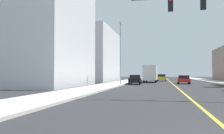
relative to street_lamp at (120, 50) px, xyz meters
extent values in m
plane|color=#2D2D30|center=(7.50, 13.08, -5.05)|extent=(192.00, 192.00, 0.00)
cube|color=beige|center=(-1.33, 13.08, -4.98)|extent=(3.65, 168.00, 0.15)
cube|color=beige|center=(16.32, 13.08, -4.98)|extent=(3.65, 168.00, 0.15)
cube|color=yellow|center=(7.50, 13.08, -5.05)|extent=(0.16, 144.00, 0.01)
cube|color=silver|center=(-9.72, -4.87, 2.62)|extent=(10.53, 14.85, 15.35)
cube|color=silver|center=(-12.63, 17.81, 0.52)|extent=(16.36, 19.93, 11.14)
cube|color=black|center=(8.23, -18.64, 0.88)|extent=(0.32, 0.24, 0.84)
cube|color=black|center=(6.28, -18.64, 0.88)|extent=(0.32, 0.24, 0.84)
sphere|color=red|center=(6.28, -18.78, 1.13)|extent=(0.20, 0.20, 0.20)
cylinder|color=gray|center=(0.00, 0.00, -0.56)|extent=(0.16, 0.16, 8.70)
cube|color=beige|center=(0.00, 0.00, 3.94)|extent=(0.56, 0.28, 0.20)
cube|color=red|center=(9.23, 6.31, -4.44)|extent=(2.02, 4.04, 0.58)
cube|color=black|center=(9.21, 5.99, -3.92)|extent=(1.70, 1.86, 0.47)
cylinder|color=black|center=(8.47, 7.77, -4.73)|extent=(0.25, 0.65, 0.64)
cylinder|color=black|center=(10.11, 7.70, -4.73)|extent=(0.25, 0.65, 0.64)
cylinder|color=black|center=(8.34, 4.92, -4.73)|extent=(0.25, 0.65, 0.64)
cylinder|color=black|center=(9.98, 4.84, -4.73)|extent=(0.25, 0.65, 0.64)
cube|color=gold|center=(5.81, 21.51, -4.40)|extent=(1.97, 4.31, 0.67)
cube|color=black|center=(5.80, 21.39, -3.79)|extent=(1.71, 2.18, 0.55)
cylinder|color=black|center=(4.98, 23.12, -4.73)|extent=(0.23, 0.64, 0.64)
cylinder|color=black|center=(6.68, 23.09, -4.73)|extent=(0.23, 0.64, 0.64)
cylinder|color=black|center=(4.93, 19.93, -4.73)|extent=(0.23, 0.64, 0.64)
cylinder|color=black|center=(6.63, 19.91, -4.73)|extent=(0.23, 0.64, 0.64)
cube|color=black|center=(1.78, 3.14, -4.41)|extent=(1.84, 4.56, 0.65)
cube|color=black|center=(1.78, 3.20, -3.84)|extent=(1.57, 2.20, 0.48)
cylinder|color=black|center=(2.58, 1.45, -4.73)|extent=(0.24, 0.65, 0.64)
cylinder|color=black|center=(1.06, 1.41, -4.73)|extent=(0.24, 0.65, 0.64)
cylinder|color=black|center=(2.49, 4.87, -4.73)|extent=(0.24, 0.65, 0.64)
cylinder|color=black|center=(0.97, 4.83, -4.73)|extent=(0.24, 0.65, 0.64)
cube|color=silver|center=(3.76, 16.04, -3.80)|extent=(2.44, 2.42, 1.60)
cube|color=silver|center=(3.70, 11.79, -3.23)|extent=(2.49, 6.17, 2.74)
cylinder|color=black|center=(2.71, 16.06, -4.60)|extent=(0.29, 0.90, 0.90)
cylinder|color=black|center=(4.81, 16.03, -4.60)|extent=(0.29, 0.90, 0.90)
cylinder|color=black|center=(2.63, 10.27, -4.60)|extent=(0.29, 0.90, 0.90)
cylinder|color=black|center=(4.73, 10.24, -4.60)|extent=(0.29, 0.90, 0.90)
camera|label=1|loc=(5.67, -34.16, -3.48)|focal=38.94mm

